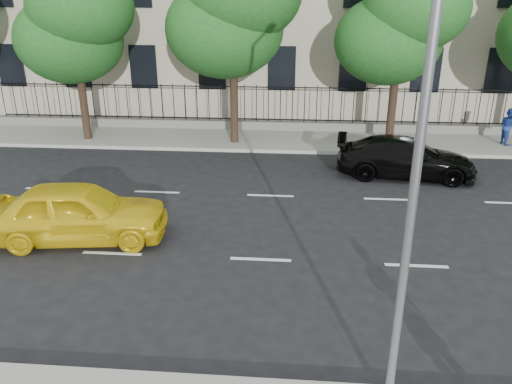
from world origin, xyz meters
TOP-DOWN VIEW (x-y plane):
  - ground at (0.00, 0.00)m, footprint 120.00×120.00m
  - far_sidewalk at (0.00, 14.00)m, footprint 60.00×4.00m
  - lane_markings at (0.00, 4.75)m, footprint 49.60×4.62m
  - iron_fence at (0.00, 15.70)m, footprint 30.00×0.50m
  - street_light at (2.50, -1.77)m, footprint 0.25×3.32m
  - tree_b at (-8.96, 13.36)m, footprint 5.53×5.12m
  - tree_d at (5.04, 13.36)m, footprint 5.34×4.94m
  - yellow_taxi at (-5.17, 3.26)m, footprint 5.14×2.61m
  - black_sedan at (4.98, 9.43)m, footprint 5.34×2.60m
  - pedestrian_far at (10.35, 13.82)m, footprint 0.72×0.87m

SIDE VIEW (x-z plane):
  - ground at x=0.00m, z-range 0.00..0.00m
  - lane_markings at x=0.00m, z-range 0.00..0.01m
  - far_sidewalk at x=0.00m, z-range 0.00..0.15m
  - iron_fence at x=0.00m, z-range -0.45..1.75m
  - black_sedan at x=4.98m, z-range 0.00..1.50m
  - yellow_taxi at x=-5.17m, z-range 0.00..1.68m
  - pedestrian_far at x=10.35m, z-range 0.15..1.79m
  - street_light at x=2.50m, z-range 1.12..9.17m
  - tree_d at x=5.04m, z-range 1.42..10.26m
  - tree_b at x=-8.96m, z-range 1.35..10.33m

